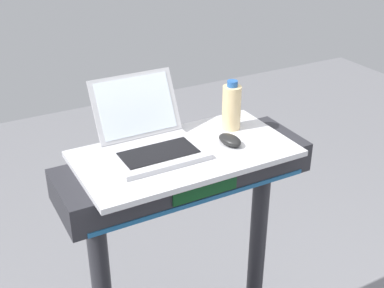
# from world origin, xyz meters

# --- Properties ---
(desk_board) EXTENTS (0.75, 0.40, 0.02)m
(desk_board) POSITION_xyz_m (0.00, 0.70, 1.19)
(desk_board) COLOR silver
(desk_board) RESTS_ON treadmill_base
(laptop) EXTENTS (0.31, 0.33, 0.22)m
(laptop) POSITION_xyz_m (-0.10, 0.77, 1.24)
(laptop) COLOR #B7B7BC
(laptop) RESTS_ON desk_board
(computer_mouse) EXTENTS (0.07, 0.11, 0.03)m
(computer_mouse) POSITION_xyz_m (0.16, 0.67, 1.21)
(computer_mouse) COLOR black
(computer_mouse) RESTS_ON desk_board
(water_bottle) EXTENTS (0.07, 0.07, 0.19)m
(water_bottle) POSITION_xyz_m (0.24, 0.78, 1.28)
(water_bottle) COLOR beige
(water_bottle) RESTS_ON desk_board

